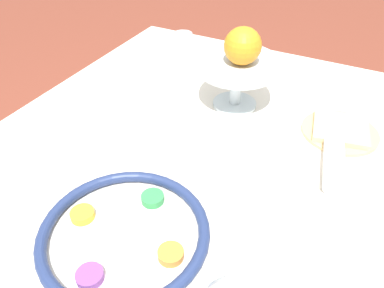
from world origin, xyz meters
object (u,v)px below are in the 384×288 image
at_px(fruit_stand, 239,69).
at_px(seder_plate, 124,234).
at_px(cup_near, 183,42).
at_px(bread_plate, 340,130).
at_px(napkin_roll, 334,162).
at_px(orange_fruit, 243,46).

bearing_deg(fruit_stand, seder_plate, 178.89).
bearing_deg(cup_near, bread_plate, -112.95).
relative_size(bread_plate, napkin_roll, 1.11).
relative_size(orange_fruit, bread_plate, 0.49).
bearing_deg(napkin_roll, orange_fruit, 65.19).
relative_size(seder_plate, bread_plate, 1.65).
distance_m(orange_fruit, napkin_roll, 0.32).
bearing_deg(bread_plate, orange_fruit, 94.26).
relative_size(seder_plate, orange_fruit, 3.36).
bearing_deg(bread_plate, seder_plate, 150.55).
relative_size(fruit_stand, napkin_roll, 1.24).
bearing_deg(seder_plate, napkin_roll, -39.35).
bearing_deg(cup_near, orange_fruit, -130.49).
relative_size(fruit_stand, cup_near, 3.12).
xyz_separation_m(seder_plate, fruit_stand, (0.48, -0.01, 0.09)).
height_order(fruit_stand, bread_plate, fruit_stand).
xyz_separation_m(fruit_stand, orange_fruit, (-0.02, -0.01, 0.07)).
bearing_deg(fruit_stand, orange_fruit, -150.92).
height_order(fruit_stand, cup_near, fruit_stand).
height_order(orange_fruit, bread_plate, orange_fruit).
height_order(seder_plate, napkin_roll, napkin_roll).
relative_size(seder_plate, cup_near, 4.64).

